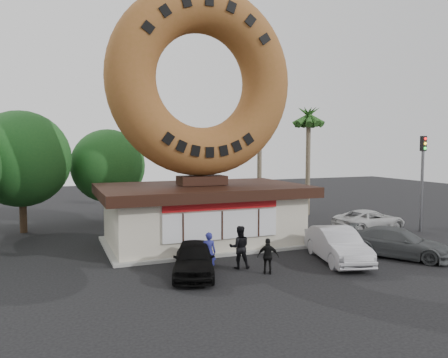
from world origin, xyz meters
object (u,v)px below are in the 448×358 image
Objects in this scene: donut_shop at (202,212)px; car_grey at (398,243)px; person_right at (268,256)px; traffic_signal at (422,171)px; giant_donut at (201,81)px; person_center at (239,247)px; street_lamp at (136,159)px; person_left at (209,252)px; car_black at (194,259)px; car_white at (370,220)px; car_silver at (337,245)px.

donut_shop reaches higher than car_grey.
traffic_signal is at bearing -136.11° from person_right.
giant_donut is 13.18m from car_grey.
person_center reaches higher than person_right.
person_center is at bearing -83.26° from street_lamp.
person_left is at bearing -105.78° from giant_donut.
street_lamp is 16.07m from car_black.
person_center is (1.49, 0.09, 0.08)m from person_left.
car_black is (-0.39, -15.61, -3.76)m from street_lamp.
traffic_signal is 16.94m from car_black.
street_lamp is at bearing 142.86° from traffic_signal.
car_black is (-2.20, -0.27, -0.24)m from person_center.
street_lamp is at bearing 100.51° from giant_donut.
street_lamp is 1.66× the size of car_white.
car_grey is at bearing -143.73° from traffic_signal.
street_lamp is 19.51m from car_grey.
traffic_signal reaches higher than car_white.
car_white is at bearing 151.04° from traffic_signal.
car_black is at bearing -169.36° from car_silver.
car_silver is at bearing -156.76° from traffic_signal.
person_center is 4.81m from car_silver.
person_center is 2.23m from car_black.
car_black is 0.86× the size of car_grey.
car_white is (11.29, 4.86, -0.29)m from person_center.
donut_shop is 1.84× the size of traffic_signal.
giant_donut is at bearing 90.00° from donut_shop.
car_black is at bearing -111.86° from donut_shop.
donut_shop is 7.25× the size of person_right.
car_black is (-2.99, 0.99, -0.05)m from person_right.
person_center is 0.40× the size of car_silver.
donut_shop is 2.66× the size of car_black.
giant_donut is 5.91× the size of person_left.
car_white is (10.51, 6.12, -0.10)m from person_right.
traffic_signal is 3.45× the size of person_left.
donut_shop reaches higher than person_left.
car_white is (3.26, 5.94, -0.04)m from car_grey.
donut_shop is 6.70m from person_right.
street_lamp is at bearing 84.70° from car_grey.
traffic_signal is 3.93× the size of person_right.
car_silver reaches higher than car_white.
person_right is 0.32× the size of car_silver.
person_center is at bearing -166.62° from traffic_signal.
street_lamp is at bearing 47.52° from car_white.
person_right reaches higher than car_black.
person_center is (-0.04, -5.35, -8.05)m from giant_donut.
car_black is at bearing 6.44° from person_right.
car_black is at bearing -91.43° from street_lamp.
person_center is 1.49m from person_right.
street_lamp is at bearing 126.10° from car_silver.
donut_shop is at bearing 171.90° from traffic_signal.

